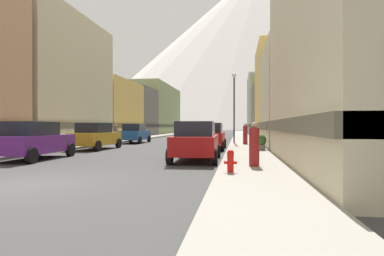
% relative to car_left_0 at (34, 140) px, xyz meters
% --- Properties ---
extents(ground_plane, '(400.00, 400.00, 0.00)m').
position_rel_car_left_0_xyz_m(ground_plane, '(3.80, -5.98, -0.90)').
color(ground_plane, '#3D3D3D').
extents(sidewalk_left, '(2.50, 100.00, 0.15)m').
position_rel_car_left_0_xyz_m(sidewalk_left, '(-2.45, 29.02, -0.82)').
color(sidewalk_left, gray).
rests_on(sidewalk_left, ground).
extents(sidewalk_right, '(2.50, 100.00, 0.15)m').
position_rel_car_left_0_xyz_m(sidewalk_right, '(10.05, 29.02, -0.82)').
color(sidewalk_right, gray).
rests_on(sidewalk_right, ground).
extents(storefront_left_1, '(7.63, 13.00, 11.16)m').
position_rel_car_left_0_xyz_m(storefront_left_1, '(-7.37, 12.39, 4.50)').
color(storefront_left_1, beige).
rests_on(storefront_left_1, ground).
extents(storefront_left_2, '(9.54, 11.16, 7.19)m').
position_rel_car_left_0_xyz_m(storefront_left_2, '(-8.32, 24.77, 2.56)').
color(storefront_left_2, '#D8B259').
rests_on(storefront_left_2, ground).
extents(storefront_left_3, '(9.35, 8.49, 7.42)m').
position_rel_car_left_0_xyz_m(storefront_left_3, '(-8.23, 34.64, 2.67)').
color(storefront_left_3, '#66605B').
rests_on(storefront_left_3, ground).
extents(storefront_left_4, '(6.55, 9.02, 9.54)m').
position_rel_car_left_0_xyz_m(storefront_left_4, '(-6.82, 43.41, 3.70)').
color(storefront_left_4, '#8C9966').
rests_on(storefront_left_4, ground).
extents(storefront_left_5, '(9.37, 11.41, 9.53)m').
position_rel_car_left_0_xyz_m(storefront_left_5, '(-8.24, 53.66, 3.70)').
color(storefront_left_5, '#8C9966').
rests_on(storefront_left_5, ground).
extents(storefront_right_1, '(8.90, 8.34, 7.21)m').
position_rel_car_left_0_xyz_m(storefront_right_1, '(15.60, 9.74, 2.57)').
color(storefront_right_1, beige).
rests_on(storefront_right_1, ground).
extents(storefront_right_2, '(9.27, 8.40, 9.23)m').
position_rel_car_left_0_xyz_m(storefront_right_2, '(15.79, 18.20, 3.55)').
color(storefront_right_2, '#D8B259').
rests_on(storefront_right_2, ground).
extents(storefront_right_3, '(8.10, 9.47, 6.63)m').
position_rel_car_left_0_xyz_m(storefront_right_3, '(15.20, 27.59, 2.29)').
color(storefront_right_3, '#66605B').
rests_on(storefront_right_3, ground).
extents(storefront_right_4, '(9.77, 8.88, 8.97)m').
position_rel_car_left_0_xyz_m(storefront_right_4, '(16.03, 37.19, 3.43)').
color(storefront_right_4, '#8C9966').
rests_on(storefront_right_4, ground).
extents(storefront_right_5, '(10.25, 12.49, 10.74)m').
position_rel_car_left_0_xyz_m(storefront_right_5, '(16.27, 47.94, 4.30)').
color(storefront_right_5, '#99A5B2').
rests_on(storefront_right_5, ground).
extents(car_left_0, '(2.15, 4.44, 1.78)m').
position_rel_car_left_0_xyz_m(car_left_0, '(0.00, 0.00, 0.00)').
color(car_left_0, '#591E72').
rests_on(car_left_0, ground).
extents(car_left_1, '(2.17, 4.45, 1.78)m').
position_rel_car_left_0_xyz_m(car_left_1, '(-0.00, 6.63, 0.00)').
color(car_left_1, '#B28419').
rests_on(car_left_1, ground).
extents(car_left_2, '(2.17, 4.45, 1.78)m').
position_rel_car_left_0_xyz_m(car_left_2, '(0.00, 14.98, 0.00)').
color(car_left_2, '#19478C').
rests_on(car_left_2, ground).
extents(car_right_0, '(2.15, 4.44, 1.78)m').
position_rel_car_left_0_xyz_m(car_right_0, '(7.60, 0.57, 0.00)').
color(car_right_0, '#9E1111').
rests_on(car_right_0, ground).
extents(car_right_1, '(2.07, 4.40, 1.78)m').
position_rel_car_left_0_xyz_m(car_right_1, '(7.60, 7.74, 0.00)').
color(car_right_1, '#9E1111').
rests_on(car_right_1, ground).
extents(car_driving_0, '(2.06, 4.40, 1.78)m').
position_rel_car_left_0_xyz_m(car_driving_0, '(5.40, 44.37, 0.00)').
color(car_driving_0, black).
rests_on(car_driving_0, ground).
extents(car_driving_1, '(2.06, 4.40, 1.78)m').
position_rel_car_left_0_xyz_m(car_driving_1, '(2.20, 31.94, 0.00)').
color(car_driving_1, silver).
rests_on(car_driving_1, ground).
extents(fire_hydrant_near, '(0.40, 0.22, 0.70)m').
position_rel_car_left_0_xyz_m(fire_hydrant_near, '(9.25, -3.94, -0.37)').
color(fire_hydrant_near, red).
rests_on(fire_hydrant_near, sidewalk_right).
extents(potted_plant_0, '(0.68, 0.68, 0.93)m').
position_rel_car_left_0_xyz_m(potted_plant_0, '(10.80, 5.60, -0.26)').
color(potted_plant_0, gray).
rests_on(potted_plant_0, sidewalk_right).
extents(pedestrian_0, '(0.36, 0.36, 1.63)m').
position_rel_car_left_0_xyz_m(pedestrian_0, '(-2.45, 16.47, -0.00)').
color(pedestrian_0, brown).
rests_on(pedestrian_0, sidewalk_left).
extents(pedestrian_1, '(0.36, 0.36, 1.57)m').
position_rel_car_left_0_xyz_m(pedestrian_1, '(10.05, -2.26, -0.03)').
color(pedestrian_1, maroon).
rests_on(pedestrian_1, sidewalk_right).
extents(pedestrian_2, '(0.36, 0.36, 1.65)m').
position_rel_car_left_0_xyz_m(pedestrian_2, '(10.05, 12.13, 0.01)').
color(pedestrian_2, maroon).
rests_on(pedestrian_2, sidewalk_right).
extents(streetlamp_right, '(0.36, 0.36, 5.86)m').
position_rel_car_left_0_xyz_m(streetlamp_right, '(9.15, 13.43, 3.09)').
color(streetlamp_right, black).
rests_on(streetlamp_right, sidewalk_right).
extents(mountain_backdrop, '(286.73, 286.73, 131.44)m').
position_rel_car_left_0_xyz_m(mountain_backdrop, '(28.19, 254.02, 64.82)').
color(mountain_backdrop, silver).
rests_on(mountain_backdrop, ground).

